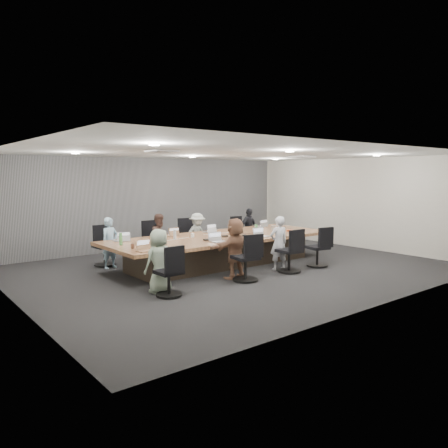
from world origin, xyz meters
TOP-DOWN VIEW (x-y plane):
  - floor at (0.00, 0.00)m, footprint 10.00×8.00m
  - ceiling at (0.00, 0.00)m, footprint 10.00×8.00m
  - wall_back at (0.00, 4.00)m, footprint 10.00×0.00m
  - wall_front at (0.00, -4.00)m, footprint 10.00×0.00m
  - wall_left at (-5.00, 0.00)m, footprint 0.00×8.00m
  - wall_right at (5.00, 0.00)m, footprint 0.00×8.00m
  - curtain at (0.00, 3.92)m, footprint 9.80×0.04m
  - conference_table at (0.00, 0.50)m, footprint 6.00×2.20m
  - chair_0 at (-2.41, 2.20)m, footprint 0.62×0.62m
  - chair_1 at (-1.00, 2.20)m, footprint 0.60×0.60m
  - chair_2 at (0.19, 2.20)m, footprint 0.65×0.65m
  - chair_3 at (2.12, 2.20)m, footprint 0.57×0.57m
  - chair_4 at (-2.60, -1.20)m, footprint 0.54×0.54m
  - chair_5 at (-0.68, -1.20)m, footprint 0.67×0.67m
  - chair_6 at (0.68, -1.20)m, footprint 0.60×0.60m
  - chair_7 at (1.70, -1.20)m, footprint 0.65×0.65m
  - person_0 at (-2.41, 1.85)m, footprint 0.51×0.40m
  - laptop_0 at (-2.41, 1.30)m, footprint 0.34×0.26m
  - person_1 at (-1.00, 1.85)m, footprint 0.72×0.62m
  - laptop_1 at (-1.00, 1.30)m, footprint 0.31×0.22m
  - person_2 at (0.19, 1.85)m, footprint 0.82×0.51m
  - laptop_2 at (0.19, 1.30)m, footprint 0.33×0.24m
  - person_3 at (2.12, 1.85)m, footprint 0.77×0.41m
  - laptop_3 at (2.12, 1.30)m, footprint 0.40×0.31m
  - person_4 at (-2.60, -0.85)m, footprint 0.65×0.46m
  - laptop_4 at (-2.60, -0.30)m, footprint 0.39×0.30m
  - person_5 at (-0.68, -0.85)m, footprint 1.28×0.53m
  - laptop_5 at (-0.68, -0.30)m, footprint 0.36×0.27m
  - person_6 at (0.68, -0.85)m, footprint 0.53×0.41m
  - laptop_6 at (0.68, -0.30)m, footprint 0.34×0.24m
  - bottle_green_left at (-2.65, 0.73)m, footprint 0.10×0.10m
  - bottle_green_right at (0.84, 0.11)m, footprint 0.09×0.09m
  - bottle_clear at (-1.24, 0.75)m, footprint 0.07×0.07m
  - cup_white_far at (-0.73, 0.73)m, footprint 0.10×0.10m
  - cup_white_near at (1.98, 0.59)m, footprint 0.09×0.09m
  - mug_brown at (-2.65, 0.16)m, footprint 0.11×0.11m
  - mic_left at (-0.75, 0.09)m, footprint 0.17×0.12m
  - mic_right at (-0.01, 0.35)m, footprint 0.16×0.13m
  - stapler at (0.32, -0.00)m, footprint 0.15×0.09m
  - canvas_bag at (1.89, 0.42)m, footprint 0.26×0.16m
  - snack_packet at (2.02, 0.02)m, footprint 0.21×0.22m

SIDE VIEW (x-z plane):
  - floor at x=0.00m, z-range 0.00..0.00m
  - chair_3 at x=2.12m, z-range 0.00..0.75m
  - chair_4 at x=-2.60m, z-range 0.00..0.77m
  - conference_table at x=0.00m, z-range 0.03..0.77m
  - chair_7 at x=1.70m, z-range 0.00..0.81m
  - chair_0 at x=-2.41m, z-range 0.00..0.84m
  - chair_6 at x=0.68m, z-range 0.00..0.86m
  - chair_5 at x=-0.68m, z-range 0.00..0.86m
  - chair_2 at x=0.19m, z-range 0.00..0.86m
  - chair_1 at x=-1.00m, z-range 0.00..0.88m
  - person_2 at x=0.19m, z-range 0.00..1.21m
  - person_4 at x=-2.60m, z-range 0.00..1.25m
  - person_0 at x=-2.41m, z-range 0.00..1.25m
  - person_3 at x=2.12m, z-range 0.00..1.26m
  - person_1 at x=-1.00m, z-range 0.00..1.27m
  - person_6 at x=0.68m, z-range 0.00..1.30m
  - person_5 at x=-0.68m, z-range 0.00..1.34m
  - laptop_0 at x=-2.41m, z-range 0.74..0.76m
  - laptop_1 at x=-1.00m, z-range 0.74..0.76m
  - laptop_2 at x=0.19m, z-range 0.74..0.76m
  - laptop_3 at x=2.12m, z-range 0.74..0.76m
  - laptop_4 at x=-2.60m, z-range 0.74..0.76m
  - laptop_5 at x=-0.68m, z-range 0.74..0.76m
  - laptop_6 at x=0.68m, z-range 0.74..0.76m
  - mic_right at x=-0.01m, z-range 0.74..0.77m
  - mic_left at x=-0.75m, z-range 0.74..0.77m
  - snack_packet at x=2.02m, z-range 0.74..0.78m
  - stapler at x=0.32m, z-range 0.74..0.79m
  - cup_white_near at x=1.98m, z-range 0.74..0.84m
  - mug_brown at x=-2.65m, z-range 0.74..0.84m
  - cup_white_far at x=-0.73m, z-range 0.74..0.84m
  - canvas_bag at x=1.89m, z-range 0.74..0.88m
  - bottle_clear at x=-1.24m, z-range 0.74..0.97m
  - bottle_green_right at x=0.84m, z-range 0.74..1.01m
  - bottle_green_left at x=-2.65m, z-range 0.74..1.01m
  - wall_back at x=0.00m, z-range 0.00..2.80m
  - wall_front at x=0.00m, z-range 0.00..2.80m
  - wall_left at x=-5.00m, z-range 0.00..2.80m
  - wall_right at x=5.00m, z-range 0.00..2.80m
  - curtain at x=0.00m, z-range 0.00..2.80m
  - ceiling at x=0.00m, z-range 2.80..2.80m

